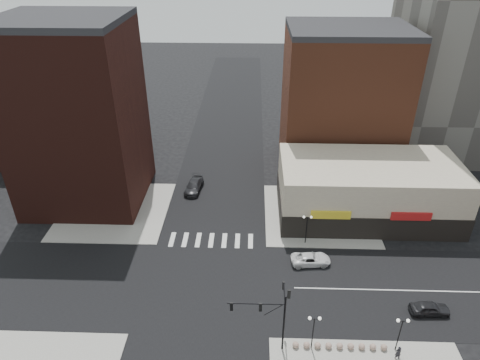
{
  "coord_description": "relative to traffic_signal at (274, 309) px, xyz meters",
  "views": [
    {
      "loc": [
        5.06,
        -35.47,
        34.78
      ],
      "look_at": [
        3.73,
        5.05,
        11.0
      ],
      "focal_mm": 32.0,
      "sensor_mm": 36.0,
      "label": 1
    }
  ],
  "objects": [
    {
      "name": "road_ew",
      "position": [
        -7.24,
        7.83,
        -4.95
      ],
      "size": [
        200.0,
        14.0,
        0.02
      ],
      "primitive_type": "cube",
      "color": "black",
      "rests_on": "ground"
    },
    {
      "name": "building_nw",
      "position": [
        -26.24,
        26.33,
        7.54
      ],
      "size": [
        16.0,
        15.0,
        25.0
      ],
      "primitive_type": "cube",
      "color": "#341510",
      "rests_on": "ground"
    },
    {
      "name": "traffic_signal",
      "position": [
        0.0,
        0.0,
        0.0
      ],
      "size": [
        5.59,
        3.09,
        7.77
      ],
      "color": "black",
      "rests_on": "ground"
    },
    {
      "name": "building_ne_row",
      "position": [
        13.76,
        22.83,
        -1.66
      ],
      "size": [
        24.2,
        12.2,
        8.0
      ],
      "color": "beige",
      "rests_on": "ground"
    },
    {
      "name": "building_ne_midrise",
      "position": [
        11.76,
        37.33,
        6.04
      ],
      "size": [
        18.0,
        15.0,
        22.0
      ],
      "primitive_type": "cube",
      "color": "brown",
      "rests_on": "ground"
    },
    {
      "name": "street_lamp_se_a",
      "position": [
        3.76,
        -0.17,
        -1.67
      ],
      "size": [
        1.22,
        0.32,
        4.16
      ],
      "color": "black",
      "rests_on": "sidewalk_se"
    },
    {
      "name": "building_nw_low",
      "position": [
        -39.24,
        41.83,
        1.04
      ],
      "size": [
        20.0,
        18.0,
        12.0
      ],
      "primitive_type": "cube",
      "color": "#341510",
      "rests_on": "ground"
    },
    {
      "name": "ground",
      "position": [
        -7.24,
        7.83,
        -4.96
      ],
      "size": [
        240.0,
        240.0,
        0.0
      ],
      "primitive_type": "plane",
      "color": "black",
      "rests_on": "ground"
    },
    {
      "name": "dark_sedan_east",
      "position": [
        16.58,
        4.61,
        -4.27
      ],
      "size": [
        4.13,
        1.77,
        1.39
      ],
      "primitive_type": "imported",
      "rotation": [
        0.0,
        0.0,
        1.6
      ],
      "color": "black",
      "rests_on": "ground"
    },
    {
      "name": "sidewalk_ne",
      "position": [
        7.26,
        22.33,
        -4.9
      ],
      "size": [
        15.0,
        15.0,
        0.12
      ],
      "primitive_type": "cube",
      "color": "gray",
      "rests_on": "ground"
    },
    {
      "name": "sidewalk_nw",
      "position": [
        -21.74,
        22.33,
        -4.9
      ],
      "size": [
        15.0,
        15.0,
        0.12
      ],
      "primitive_type": "cube",
      "color": "gray",
      "rests_on": "ground"
    },
    {
      "name": "street_lamp_ne",
      "position": [
        4.76,
        15.83,
        -1.67
      ],
      "size": [
        1.22,
        0.32,
        4.16
      ],
      "color": "black",
      "rests_on": "sidewalk_ne"
    },
    {
      "name": "road_ns",
      "position": [
        -7.24,
        7.83,
        -4.95
      ],
      "size": [
        14.0,
        200.0,
        0.02
      ],
      "primitive_type": "cube",
      "color": "black",
      "rests_on": "ground"
    },
    {
      "name": "bollard_row",
      "position": [
        6.46,
        -0.17,
        -4.53
      ],
      "size": [
        9.02,
        0.62,
        0.62
      ],
      "color": "gray",
      "rests_on": "sidewalk_se"
    },
    {
      "name": "street_lamp_se_b",
      "position": [
        11.76,
        -0.17,
        -1.67
      ],
      "size": [
        1.22,
        0.32,
        4.16
      ],
      "color": "black",
      "rests_on": "sidewalk_se"
    },
    {
      "name": "white_suv",
      "position": [
        5.03,
        12.01,
        -4.31
      ],
      "size": [
        4.91,
        2.61,
        1.31
      ],
      "primitive_type": "imported",
      "rotation": [
        0.0,
        0.0,
        1.67
      ],
      "color": "silver",
      "rests_on": "ground"
    },
    {
      "name": "pedestrian",
      "position": [
        11.64,
        -1.12,
        -4.05
      ],
      "size": [
        0.6,
        0.42,
        1.58
      ],
      "primitive_type": "imported",
      "rotation": [
        0.0,
        0.0,
        3.21
      ],
      "color": "black",
      "rests_on": "sidewalk_se"
    },
    {
      "name": "dark_sedan_north",
      "position": [
        -11.08,
        28.22,
        -4.18
      ],
      "size": [
        2.86,
        5.6,
        1.56
      ],
      "primitive_type": "imported",
      "rotation": [
        0.0,
        0.0,
        -0.13
      ],
      "color": "black",
      "rests_on": "ground"
    }
  ]
}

